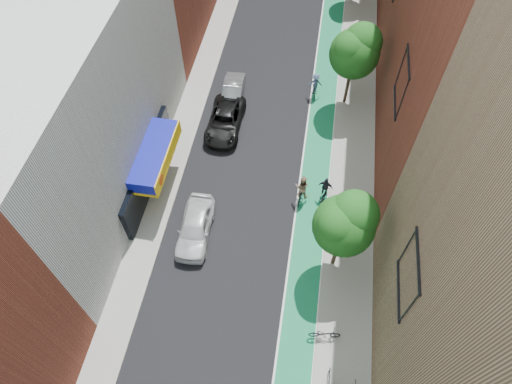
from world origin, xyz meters
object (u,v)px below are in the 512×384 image
at_px(parked_car_white, 195,227).
at_px(cyclist_lane_mid, 325,191).
at_px(parked_car_black, 225,121).
at_px(cyclist_lane_far, 315,86).
at_px(parked_car_silver, 233,93).
at_px(cyclist_lane_near, 302,190).

relative_size(parked_car_white, cyclist_lane_mid, 2.42).
height_order(parked_car_black, cyclist_lane_far, cyclist_lane_far).
bearing_deg(parked_car_black, parked_car_silver, 89.84).
xyz_separation_m(parked_car_silver, cyclist_lane_near, (6.20, -8.51, 0.30)).
bearing_deg(cyclist_lane_far, parked_car_silver, 7.04).
height_order(parked_car_silver, cyclist_lane_mid, cyclist_lane_mid).
distance_m(parked_car_white, cyclist_lane_mid, 8.69).
bearing_deg(parked_car_black, parked_car_white, -90.16).
xyz_separation_m(cyclist_lane_mid, cyclist_lane_far, (-1.50, 9.74, 0.21)).
bearing_deg(parked_car_black, cyclist_lane_near, -41.84).
distance_m(parked_car_black, cyclist_lane_near, 8.31).
xyz_separation_m(parked_car_white, cyclist_lane_mid, (7.70, 4.03, -0.09)).
distance_m(cyclist_lane_mid, cyclist_lane_far, 9.86).
distance_m(parked_car_white, parked_car_silver, 12.22).
relative_size(cyclist_lane_near, cyclist_lane_mid, 1.15).
distance_m(parked_car_white, parked_car_black, 9.23).
bearing_deg(cyclist_lane_mid, cyclist_lane_near, 24.13).
height_order(parked_car_white, cyclist_lane_mid, cyclist_lane_mid).
bearing_deg(parked_car_silver, cyclist_lane_far, 11.52).
distance_m(parked_car_white, cyclist_lane_near, 7.23).
distance_m(parked_car_black, cyclist_lane_mid, 9.29).
bearing_deg(cyclist_lane_far, cyclist_lane_near, 82.94).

